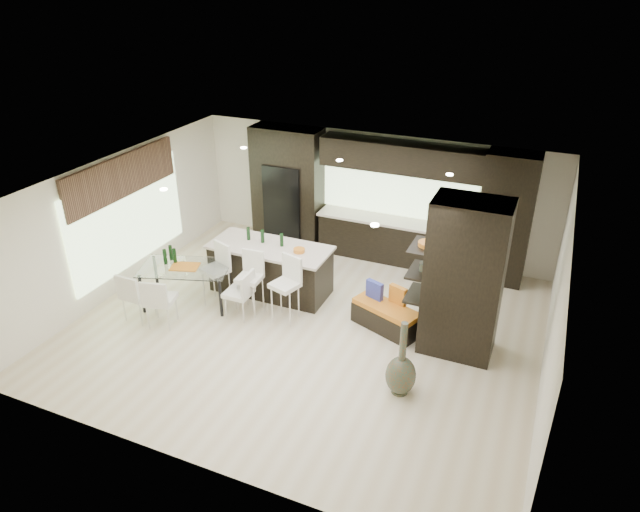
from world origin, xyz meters
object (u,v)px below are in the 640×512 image
at_px(chair_far, 138,297).
at_px(chair_end, 239,296).
at_px(kitchen_island, 271,269).
at_px(dining_table, 187,285).
at_px(chair_near, 161,303).
at_px(floor_vase, 402,359).
at_px(stool_right, 285,296).
at_px(stool_mid, 250,289).
at_px(bench, 386,317).
at_px(stool_left, 216,281).

distance_m(chair_far, chair_end, 1.83).
bearing_deg(kitchen_island, chair_far, -133.95).
height_order(dining_table, chair_near, chair_near).
relative_size(floor_vase, chair_end, 1.46).
distance_m(stool_right, dining_table, 1.99).
bearing_deg(floor_vase, chair_end, 165.07).
xyz_separation_m(dining_table, chair_near, (0.00, -0.79, 0.06)).
height_order(stool_mid, bench, stool_mid).
xyz_separation_m(stool_left, stool_mid, (0.73, 0.00, -0.01)).
xyz_separation_m(chair_far, chair_end, (1.65, 0.78, -0.02)).
relative_size(stool_left, chair_far, 1.10).
xyz_separation_m(kitchen_island, floor_vase, (3.22, -1.95, 0.14)).
height_order(chair_near, chair_far, chair_near).
height_order(floor_vase, dining_table, floor_vase).
xyz_separation_m(bench, dining_table, (-3.75, -0.67, 0.16)).
distance_m(kitchen_island, chair_far, 2.55).
bearing_deg(stool_right, chair_near, -136.20).
bearing_deg(kitchen_island, stool_left, -131.64).
distance_m(kitchen_island, chair_near, 2.23).
relative_size(kitchen_island, chair_far, 2.66).
xyz_separation_m(stool_right, bench, (1.77, 0.45, -0.26)).
xyz_separation_m(floor_vase, chair_far, (-4.98, 0.10, -0.18)).
distance_m(stool_left, stool_mid, 0.73).
distance_m(chair_near, chair_far, 0.51).
bearing_deg(dining_table, stool_left, 5.68).
height_order(stool_mid, chair_far, stool_mid).
height_order(stool_left, chair_far, stool_left).
distance_m(stool_left, floor_vase, 4.11).
bearing_deg(bench, kitchen_island, -167.58).
distance_m(stool_left, dining_table, 0.57).
distance_m(chair_near, chair_end, 1.38).
bearing_deg(stool_left, chair_end, 0.39).
bearing_deg(stool_right, kitchen_island, 147.94).
relative_size(chair_far, chair_end, 1.04).
distance_m(stool_mid, dining_table, 1.27).
distance_m(bench, dining_table, 3.81).
xyz_separation_m(stool_right, floor_vase, (2.49, -1.11, 0.13)).
relative_size(stool_right, chair_far, 1.13).
bearing_deg(dining_table, kitchen_island, 22.17).
xyz_separation_m(stool_right, chair_near, (-1.98, -1.01, -0.05)).
height_order(chair_far, chair_end, chair_far).
xyz_separation_m(dining_table, chair_far, (-0.51, -0.78, 0.05)).
distance_m(floor_vase, chair_near, 4.47).
bearing_deg(stool_mid, kitchen_island, 86.87).
relative_size(stool_right, bench, 0.81).
bearing_deg(floor_vase, chair_far, 178.82).
height_order(kitchen_island, chair_end, kitchen_island).
bearing_deg(floor_vase, kitchen_island, 148.86).
height_order(stool_right, floor_vase, floor_vase).
height_order(stool_right, chair_far, stool_right).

